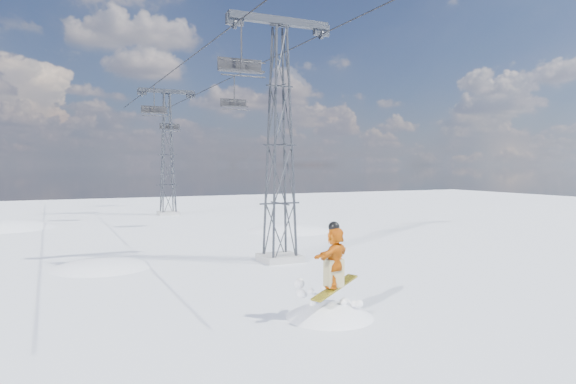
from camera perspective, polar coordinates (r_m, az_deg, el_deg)
name	(u,v)px	position (r m, az deg, el deg)	size (l,w,h in m)	color
ground	(357,304)	(17.35, 7.72, -12.24)	(120.00, 120.00, 0.00)	white
snow_terrain	(124,375)	(38.27, -17.76, -18.83)	(39.00, 37.00, 22.00)	white
lift_tower_near	(280,146)	(24.19, -0.93, 5.16)	(5.20, 1.80, 11.43)	#999999
lift_tower_far	(168,155)	(48.09, -13.24, 4.01)	(5.20, 1.80, 11.43)	#999999
haul_cables	(209,71)	(35.55, -8.75, 13.17)	(4.46, 51.00, 0.06)	black
snowboarder_jump	(330,370)	(16.40, 4.64, -19.12)	(4.40, 4.40, 6.86)	white
lift_chair_near	(241,66)	(23.01, -5.25, 13.74)	(2.02, 0.58, 2.50)	black
lift_chair_mid	(234,104)	(37.19, -6.01, 9.74)	(1.94, 0.56, 2.40)	black
lift_chair_far	(154,110)	(42.32, -14.65, 8.78)	(1.98, 0.57, 2.45)	black
lift_chair_extra	(170,127)	(57.57, -12.99, 7.05)	(2.17, 0.62, 2.69)	black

